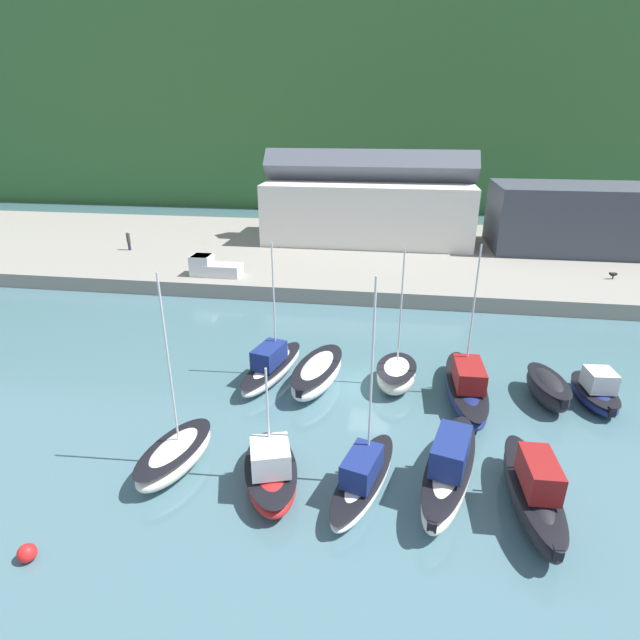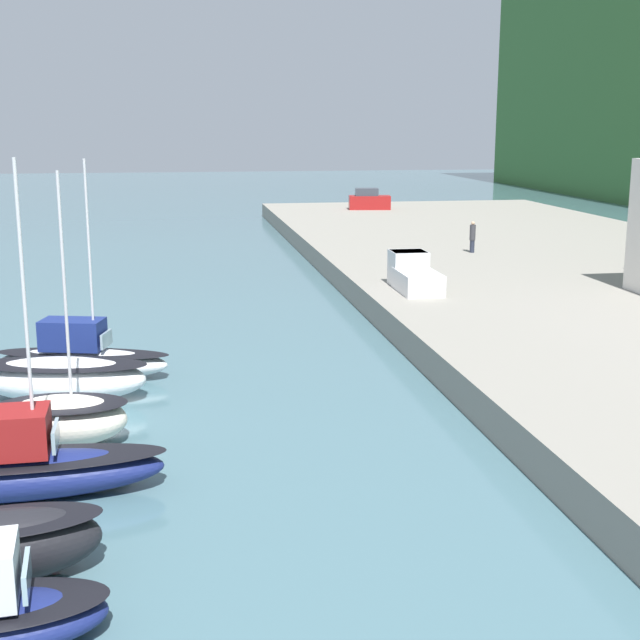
{
  "view_description": "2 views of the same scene",
  "coord_description": "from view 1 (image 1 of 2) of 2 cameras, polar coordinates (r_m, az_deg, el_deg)",
  "views": [
    {
      "loc": [
        0.93,
        -27.04,
        15.66
      ],
      "look_at": [
        -3.79,
        4.13,
        2.57
      ],
      "focal_mm": 28.0,
      "sensor_mm": 36.0,
      "label": 1
    },
    {
      "loc": [
        29.44,
        3.89,
        10.07
      ],
      "look_at": [
        -3.77,
        9.46,
        2.59
      ],
      "focal_mm": 50.0,
      "sensor_mm": 36.0,
      "label": 2
    }
  ],
  "objects": [
    {
      "name": "moored_boat_8",
      "position": [
        23.21,
        4.97,
        -17.44
      ],
      "size": [
        3.5,
        6.83,
        9.92
      ],
      "rotation": [
        0.0,
        0.0,
        -0.28
      ],
      "color": "silver",
      "rests_on": "ground_plane"
    },
    {
      "name": "yacht_club_building",
      "position": [
        63.35,
        27.36,
        10.33
      ],
      "size": [
        18.32,
        9.98,
        7.1
      ],
      "color": "#3D424C",
      "rests_on": "quay_promenade"
    },
    {
      "name": "person_on_quay",
      "position": [
        60.56,
        -21.04,
        8.48
      ],
      "size": [
        0.4,
        0.4,
        2.14
      ],
      "color": "#232838",
      "rests_on": "quay_promenade"
    },
    {
      "name": "moored_boat_5",
      "position": [
        33.21,
        28.93,
        -7.14
      ],
      "size": [
        2.43,
        4.7,
        2.21
      ],
      "rotation": [
        0.0,
        0.0,
        0.09
      ],
      "color": "navy",
      "rests_on": "ground_plane"
    },
    {
      "name": "moored_boat_0",
      "position": [
        31.75,
        -5.53,
        -5.3
      ],
      "size": [
        3.59,
        7.34,
        8.73
      ],
      "rotation": [
        0.0,
        0.0,
        -0.25
      ],
      "color": "silver",
      "rests_on": "ground_plane"
    },
    {
      "name": "mooring_buoy_0",
      "position": [
        23.48,
        -30.48,
        -21.97
      ],
      "size": [
        0.7,
        0.7,
        0.7
      ],
      "color": "red",
      "rests_on": "ground_plane"
    },
    {
      "name": "moored_boat_1",
      "position": [
        30.86,
        -0.3,
        -6.1
      ],
      "size": [
        3.61,
        6.72,
        1.64
      ],
      "rotation": [
        0.0,
        0.0,
        -0.2
      ],
      "color": "white",
      "rests_on": "ground_plane"
    },
    {
      "name": "moored_boat_10",
      "position": [
        23.72,
        23.12,
        -17.58
      ],
      "size": [
        1.99,
        7.08,
        2.88
      ],
      "rotation": [
        0.0,
        0.0,
        0.04
      ],
      "color": "black",
      "rests_on": "ground_plane"
    },
    {
      "name": "harbor_clubhouse",
      "position": [
        61.15,
        5.49,
        12.66
      ],
      "size": [
        24.45,
        10.72,
        10.55
      ],
      "color": "silver",
      "rests_on": "quay_promenade"
    },
    {
      "name": "pickup_truck_0",
      "position": [
        48.69,
        -12.26,
        5.97
      ],
      "size": [
        4.74,
        2.02,
        1.9
      ],
      "rotation": [
        0.0,
        0.0,
        1.57
      ],
      "color": "silver",
      "rests_on": "quay_promenade"
    },
    {
      "name": "moored_boat_2",
      "position": [
        31.07,
        8.7,
        -6.16
      ],
      "size": [
        2.85,
        4.37,
        8.68
      ],
      "rotation": [
        0.0,
        0.0,
        -0.11
      ],
      "color": "white",
      "rests_on": "ground_plane"
    },
    {
      "name": "moored_boat_3",
      "position": [
        30.57,
        16.34,
        -7.28
      ],
      "size": [
        2.39,
        8.35,
        9.21
      ],
      "rotation": [
        0.0,
        0.0,
        0.03
      ],
      "color": "navy",
      "rests_on": "ground_plane"
    },
    {
      "name": "moored_boat_9",
      "position": [
        23.8,
        14.56,
        -16.11
      ],
      "size": [
        3.87,
        8.1,
        2.89
      ],
      "rotation": [
        0.0,
        0.0,
        -0.26
      ],
      "color": "white",
      "rests_on": "ground_plane"
    },
    {
      "name": "ground_plane",
      "position": [
        31.26,
        5.79,
        -7.64
      ],
      "size": [
        320.0,
        320.0,
        0.0
      ],
      "primitive_type": "plane",
      "color": "#476B75"
    },
    {
      "name": "quay_promenade",
      "position": [
        58.09,
        7.46,
        7.42
      ],
      "size": [
        137.19,
        30.44,
        1.36
      ],
      "color": "gray",
      "rests_on": "ground_plane"
    },
    {
      "name": "moored_boat_4",
      "position": [
        32.1,
        24.55,
        -7.12
      ],
      "size": [
        2.45,
        4.7,
        1.66
      ],
      "rotation": [
        0.0,
        0.0,
        0.14
      ],
      "color": "black",
      "rests_on": "ground_plane"
    },
    {
      "name": "moored_boat_7",
      "position": [
        23.42,
        -5.65,
        -16.75
      ],
      "size": [
        3.86,
        5.85,
        5.81
      ],
      "rotation": [
        0.0,
        0.0,
        0.31
      ],
      "color": "red",
      "rests_on": "ground_plane"
    },
    {
      "name": "moored_boat_6",
      "position": [
        25.24,
        -16.21,
        -14.61
      ],
      "size": [
        3.26,
        5.46,
        9.65
      ],
      "rotation": [
        0.0,
        0.0,
        -0.22
      ],
      "color": "white",
      "rests_on": "ground_plane"
    },
    {
      "name": "dog_on_quay",
      "position": [
        53.92,
        30.5,
        4.53
      ],
      "size": [
        0.88,
        0.5,
        0.68
      ],
      "rotation": [
        0.0,
        0.0,
        1.83
      ],
      "color": "black",
      "rests_on": "quay_promenade"
    },
    {
      "name": "hillside_backdrop",
      "position": [
        115.46,
        8.97,
        24.81
      ],
      "size": [
        240.0,
        57.35,
        41.37
      ],
      "color": "#386633",
      "rests_on": "ground_plane"
    }
  ]
}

